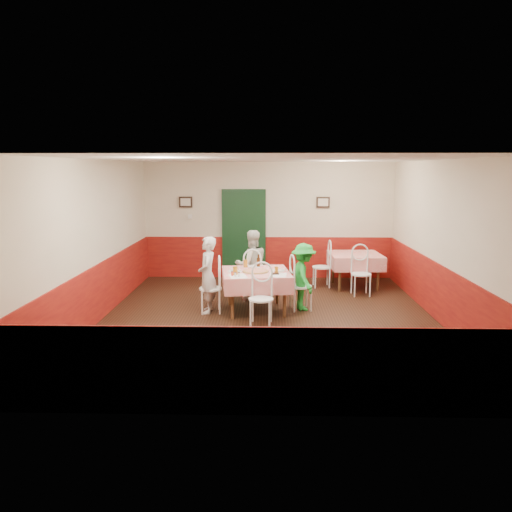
{
  "coord_description": "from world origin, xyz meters",
  "views": [
    {
      "loc": [
        -0.01,
        -8.54,
        2.65
      ],
      "look_at": [
        -0.23,
        0.54,
        1.05
      ],
      "focal_mm": 35.0,
      "sensor_mm": 36.0,
      "label": 1
    }
  ],
  "objects_px": {
    "chair_second_b": "(361,274)",
    "wallet": "(276,274)",
    "diner_far": "(252,265)",
    "beer_bottle": "(258,261)",
    "glass_a": "(235,271)",
    "diner_left": "(208,275)",
    "main_table": "(256,291)",
    "second_table": "(355,271)",
    "chair_far": "(252,278)",
    "chair_near": "(261,299)",
    "chair_left": "(210,289)",
    "diner_right": "(303,277)",
    "glass_c": "(246,264)",
    "chair_second_a": "(322,267)",
    "glass_b": "(276,270)",
    "chair_right": "(301,286)",
    "pizza": "(256,271)"
  },
  "relations": [
    {
      "from": "chair_second_a",
      "to": "beer_bottle",
      "type": "bearing_deg",
      "value": -43.93
    },
    {
      "from": "diner_left",
      "to": "pizza",
      "type": "bearing_deg",
      "value": 89.73
    },
    {
      "from": "chair_far",
      "to": "wallet",
      "type": "relative_size",
      "value": 8.18
    },
    {
      "from": "second_table",
      "to": "chair_left",
      "type": "height_order",
      "value": "chair_left"
    },
    {
      "from": "chair_far",
      "to": "beer_bottle",
      "type": "height_order",
      "value": "beer_bottle"
    },
    {
      "from": "chair_near",
      "to": "diner_left",
      "type": "xyz_separation_m",
      "value": [
        -1.0,
        0.73,
        0.26
      ]
    },
    {
      "from": "chair_second_a",
      "to": "diner_right",
      "type": "relative_size",
      "value": 0.71
    },
    {
      "from": "chair_second_b",
      "to": "diner_left",
      "type": "bearing_deg",
      "value": -158.92
    },
    {
      "from": "chair_left",
      "to": "main_table",
      "type": "bearing_deg",
      "value": 88.93
    },
    {
      "from": "chair_near",
      "to": "diner_left",
      "type": "height_order",
      "value": "diner_left"
    },
    {
      "from": "diner_far",
      "to": "glass_a",
      "type": "bearing_deg",
      "value": 58.72
    },
    {
      "from": "diner_far",
      "to": "second_table",
      "type": "bearing_deg",
      "value": -173.97
    },
    {
      "from": "chair_left",
      "to": "chair_second_b",
      "type": "bearing_deg",
      "value": 105.71
    },
    {
      "from": "chair_second_b",
      "to": "glass_c",
      "type": "xyz_separation_m",
      "value": [
        -2.4,
        -0.85,
        0.38
      ]
    },
    {
      "from": "main_table",
      "to": "second_table",
      "type": "height_order",
      "value": "same"
    },
    {
      "from": "chair_far",
      "to": "glass_c",
      "type": "xyz_separation_m",
      "value": [
        -0.11,
        -0.46,
        0.38
      ]
    },
    {
      "from": "second_table",
      "to": "diner_far",
      "type": "relative_size",
      "value": 0.79
    },
    {
      "from": "chair_right",
      "to": "glass_a",
      "type": "distance_m",
      "value": 1.33
    },
    {
      "from": "diner_left",
      "to": "second_table",
      "type": "bearing_deg",
      "value": 120.68
    },
    {
      "from": "wallet",
      "to": "diner_right",
      "type": "relative_size",
      "value": 0.09
    },
    {
      "from": "glass_b",
      "to": "beer_bottle",
      "type": "height_order",
      "value": "beer_bottle"
    },
    {
      "from": "chair_second_b",
      "to": "beer_bottle",
      "type": "xyz_separation_m",
      "value": [
        -2.15,
        -0.84,
        0.42
      ]
    },
    {
      "from": "second_table",
      "to": "glass_c",
      "type": "distance_m",
      "value": 2.92
    },
    {
      "from": "glass_b",
      "to": "main_table",
      "type": "bearing_deg",
      "value": 154.24
    },
    {
      "from": "chair_far",
      "to": "glass_a",
      "type": "distance_m",
      "value": 1.25
    },
    {
      "from": "diner_left",
      "to": "glass_c",
      "type": "bearing_deg",
      "value": 122.53
    },
    {
      "from": "diner_right",
      "to": "glass_c",
      "type": "bearing_deg",
      "value": 64.97
    },
    {
      "from": "second_table",
      "to": "chair_left",
      "type": "relative_size",
      "value": 1.24
    },
    {
      "from": "chair_left",
      "to": "diner_left",
      "type": "distance_m",
      "value": 0.26
    },
    {
      "from": "glass_a",
      "to": "pizza",
      "type": "bearing_deg",
      "value": 35.16
    },
    {
      "from": "chair_near",
      "to": "chair_left",
      "type": "bearing_deg",
      "value": 146.99
    },
    {
      "from": "beer_bottle",
      "to": "glass_a",
      "type": "bearing_deg",
      "value": -119.52
    },
    {
      "from": "diner_left",
      "to": "diner_far",
      "type": "xyz_separation_m",
      "value": [
        0.78,
        1.01,
        0.0
      ]
    },
    {
      "from": "chair_second_b",
      "to": "diner_far",
      "type": "bearing_deg",
      "value": -174.05
    },
    {
      "from": "chair_far",
      "to": "beer_bottle",
      "type": "distance_m",
      "value": 0.63
    },
    {
      "from": "glass_c",
      "to": "beer_bottle",
      "type": "bearing_deg",
      "value": 3.2
    },
    {
      "from": "second_table",
      "to": "chair_second_b",
      "type": "bearing_deg",
      "value": -90.0
    },
    {
      "from": "chair_second_b",
      "to": "wallet",
      "type": "height_order",
      "value": "chair_second_b"
    },
    {
      "from": "chair_near",
      "to": "wallet",
      "type": "distance_m",
      "value": 0.72
    },
    {
      "from": "second_table",
      "to": "wallet",
      "type": "bearing_deg",
      "value": -129.13
    },
    {
      "from": "chair_left",
      "to": "pizza",
      "type": "xyz_separation_m",
      "value": [
        0.84,
        0.05,
        0.33
      ]
    },
    {
      "from": "second_table",
      "to": "glass_b",
      "type": "height_order",
      "value": "glass_b"
    },
    {
      "from": "chair_second_b",
      "to": "chair_second_a",
      "type": "bearing_deg",
      "value": 132.39
    },
    {
      "from": "chair_left",
      "to": "diner_far",
      "type": "xyz_separation_m",
      "value": [
        0.73,
        1.0,
        0.26
      ]
    },
    {
      "from": "glass_c",
      "to": "diner_right",
      "type": "bearing_deg",
      "value": -13.86
    },
    {
      "from": "main_table",
      "to": "chair_far",
      "type": "height_order",
      "value": "chair_far"
    },
    {
      "from": "chair_left",
      "to": "chair_right",
      "type": "bearing_deg",
      "value": 88.93
    },
    {
      "from": "chair_second_a",
      "to": "wallet",
      "type": "relative_size",
      "value": 8.18
    },
    {
      "from": "second_table",
      "to": "diner_left",
      "type": "bearing_deg",
      "value": -145.69
    },
    {
      "from": "main_table",
      "to": "chair_second_a",
      "type": "height_order",
      "value": "chair_second_a"
    }
  ]
}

